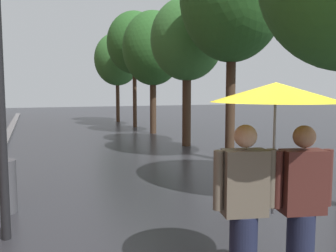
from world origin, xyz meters
TOP-DOWN VIEW (x-y plane):
  - kerb_strip at (-3.20, 10.00)m, footprint 0.30×36.00m
  - street_tree_2 at (2.85, 8.48)m, footprint 2.51×2.51m
  - street_tree_3 at (2.93, 12.39)m, footprint 2.71×2.71m
  - street_tree_4 at (2.90, 15.36)m, footprint 2.84×2.84m
  - street_tree_5 at (2.78, 18.81)m, footprint 2.78×2.78m
  - couple_under_umbrella at (-0.15, -0.32)m, footprint 1.19×1.19m
  - litter_bin at (-2.71, 3.16)m, footprint 0.44×0.44m

SIDE VIEW (x-z plane):
  - kerb_strip at x=-3.20m, z-range 0.00..0.12m
  - litter_bin at x=-2.71m, z-range 0.00..0.85m
  - couple_under_umbrella at x=-0.15m, z-range 0.38..2.41m
  - street_tree_2 at x=2.85m, z-range 1.11..6.23m
  - street_tree_3 at x=2.93m, z-range 1.06..6.52m
  - street_tree_5 at x=2.78m, z-range 1.10..6.53m
  - street_tree_4 at x=2.90m, z-range 1.38..7.41m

